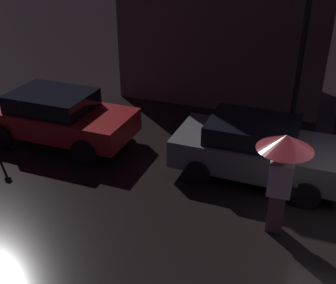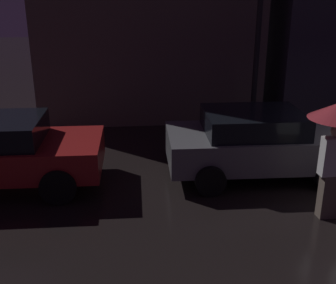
# 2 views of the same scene
# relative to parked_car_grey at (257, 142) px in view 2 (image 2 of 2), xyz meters

# --- Properties ---
(parked_car_grey) EXTENTS (3.97, 2.03, 1.43)m
(parked_car_grey) POSITION_rel_parked_car_grey_xyz_m (0.00, 0.00, 0.00)
(parked_car_grey) COLOR slate
(parked_car_grey) RESTS_ON ground
(street_lamp_near) EXTENTS (0.41, 0.41, 4.68)m
(street_lamp_near) POSITION_rel_parked_car_grey_xyz_m (0.59, 2.40, 2.43)
(street_lamp_near) COLOR black
(street_lamp_near) RESTS_ON ground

